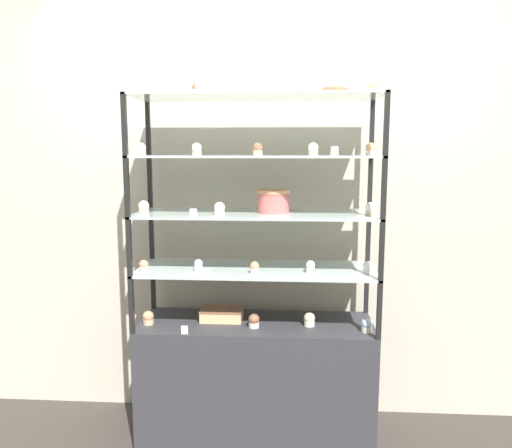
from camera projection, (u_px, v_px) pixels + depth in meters
ground_plane at (256, 438)px, 2.87m from camera, size 20.00×20.00×0.00m
back_wall at (260, 206)px, 3.03m from camera, size 8.00×0.05×2.60m
display_base at (256, 381)px, 2.81m from camera, size 1.29×0.44×0.69m
display_riser_lower at (256, 272)px, 2.72m from camera, size 1.29×0.44×0.31m
display_riser_middle at (256, 216)px, 2.67m from camera, size 1.29×0.44×0.31m
display_riser_upper at (256, 159)px, 2.63m from camera, size 1.29×0.44×0.31m
display_riser_top at (256, 99)px, 2.58m from camera, size 1.29×0.44×0.31m
layer_cake_centerpiece at (273, 201)px, 2.67m from camera, size 0.18×0.18×0.12m
sheet_cake_frosted at (222, 314)px, 2.80m from camera, size 0.23×0.16×0.07m
cupcake_0 at (148, 318)px, 2.73m from camera, size 0.06×0.06×0.07m
cupcake_1 at (254, 321)px, 2.68m from camera, size 0.06×0.06×0.07m
cupcake_2 at (309, 319)px, 2.70m from camera, size 0.06×0.06×0.07m
cupcake_3 at (367, 325)px, 2.61m from camera, size 0.06×0.06×0.07m
price_tag_0 at (185, 330)px, 2.58m from camera, size 0.04×0.00×0.04m
cupcake_4 at (144, 266)px, 2.64m from camera, size 0.05×0.05×0.06m
cupcake_5 at (198, 265)px, 2.65m from camera, size 0.05×0.05×0.06m
cupcake_6 at (254, 268)px, 2.60m from camera, size 0.05×0.05×0.06m
cupcake_7 at (310, 267)px, 2.62m from camera, size 0.05×0.05×0.06m
cupcake_8 at (367, 267)px, 2.61m from camera, size 0.05×0.05×0.06m
price_tag_1 at (206, 273)px, 2.53m from camera, size 0.04×0.00×0.04m
cupcake_9 at (144, 207)px, 2.66m from camera, size 0.06×0.06×0.07m
cupcake_10 at (220, 209)px, 2.59m from camera, size 0.06×0.06×0.07m
cupcake_11 at (371, 209)px, 2.57m from camera, size 0.06×0.06×0.07m
price_tag_2 at (193, 213)px, 2.49m from camera, size 0.04×0.00×0.04m
cupcake_12 at (141, 149)px, 2.57m from camera, size 0.05×0.05×0.06m
cupcake_13 at (197, 149)px, 2.59m from camera, size 0.05×0.05×0.06m
cupcake_14 at (258, 149)px, 2.58m from camera, size 0.05×0.05×0.06m
cupcake_15 at (313, 149)px, 2.53m from camera, size 0.05×0.05×0.06m
cupcake_16 at (371, 149)px, 2.55m from camera, size 0.05×0.05×0.06m
price_tag_3 at (335, 151)px, 2.40m from camera, size 0.04×0.00×0.04m
cupcake_17 at (141, 89)px, 2.57m from camera, size 0.05×0.05×0.06m
cupcake_18 at (197, 88)px, 2.53m from camera, size 0.05×0.05×0.06m
cupcake_19 at (253, 87)px, 2.46m from camera, size 0.05×0.05×0.06m
cupcake_20 at (316, 86)px, 2.44m from camera, size 0.05×0.05×0.06m
cupcake_21 at (373, 88)px, 2.49m from camera, size 0.05×0.05×0.06m
price_tag_4 at (199, 87)px, 2.39m from camera, size 0.04×0.00×0.04m
donut_glazed at (335, 91)px, 2.57m from camera, size 0.14×0.14×0.04m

